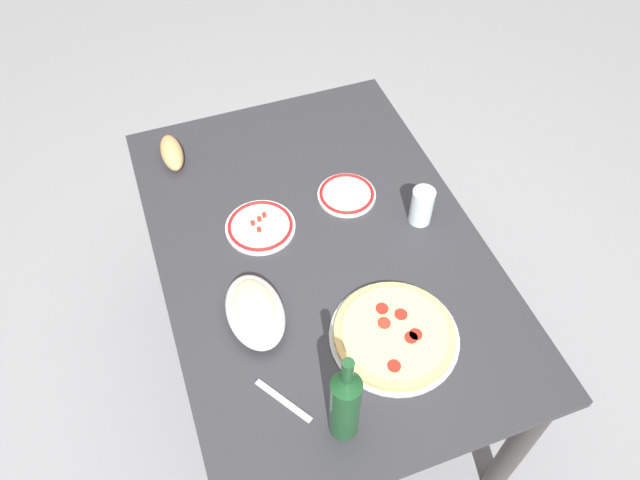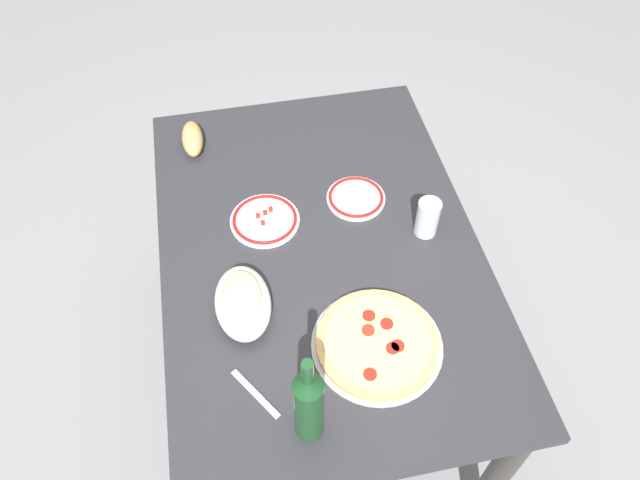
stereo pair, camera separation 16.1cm
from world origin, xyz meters
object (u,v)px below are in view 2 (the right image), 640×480
Objects in this scene: pepperoni_pizza at (377,343)px; bread_loaf at (192,139)px; baked_pasta_dish at (243,301)px; side_plate_far at (356,198)px; dining_table at (320,270)px; water_glass at (428,218)px; wine_bottle at (309,404)px; side_plate_near at (265,220)px.

pepperoni_pizza is 2.07× the size of bread_loaf.
side_plate_far is (0.33, -0.39, -0.03)m from baked_pasta_dish.
dining_table is at bearing -146.79° from bread_loaf.
side_plate_far is at bearing -7.43° from pepperoni_pizza.
dining_table is at bearing 89.09° from water_glass.
bread_loaf is at bearing 10.87° from wine_bottle.
pepperoni_pizza is 1.87× the size of side_plate_far.
water_glass is at bearing -40.73° from wine_bottle.
wine_bottle is at bearing 130.26° from pepperoni_pizza.
bread_loaf is at bearing 51.82° from water_glass.
dining_table is 0.38m from pepperoni_pizza.
side_plate_far is (0.16, 0.17, -0.05)m from water_glass.
baked_pasta_dish is 1.46× the size of bread_loaf.
wine_bottle is 2.68× the size of water_glass.
side_plate_far is at bearing -126.00° from bread_loaf.
dining_table is 0.37m from water_glass.
dining_table is 0.62m from bread_loaf.
side_plate_far is at bearing -22.05° from wine_bottle.
water_glass is 0.58× the size of side_plate_near.
side_plate_near is at bearing 74.20° from water_glass.
dining_table is at bearing -14.07° from wine_bottle.
bread_loaf reaches higher than side_plate_far.
wine_bottle reaches higher than water_glass.
baked_pasta_dish is 1.97× the size of water_glass.
pepperoni_pizza is (-0.35, -0.08, 0.13)m from dining_table.
pepperoni_pizza is 2.81× the size of water_glass.
bread_loaf reaches higher than side_plate_near.
water_glass reaches higher than side_plate_near.
dining_table is at bearing -54.87° from baked_pasta_dish.
pepperoni_pizza is at bearing -154.73° from side_plate_near.
water_glass is at bearing -34.75° from pepperoni_pizza.
side_plate_far is at bearing -49.71° from baked_pasta_dish.
side_plate_near reaches higher than side_plate_far.
baked_pasta_dish is at bearing 61.36° from pepperoni_pizza.
water_glass is 0.83m from bread_loaf.
side_plate_far is (0.16, -0.15, 0.13)m from dining_table.
water_glass is 0.74× the size of bread_loaf.
wine_bottle reaches higher than side_plate_far.
water_glass is 0.24m from side_plate_far.
wine_bottle reaches higher than baked_pasta_dish.
wine_bottle reaches higher than dining_table.
pepperoni_pizza is 0.51m from side_plate_far.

